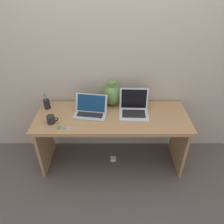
{
  "coord_description": "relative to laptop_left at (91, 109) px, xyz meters",
  "views": [
    {
      "loc": [
        0.0,
        -1.88,
        2.04
      ],
      "look_at": [
        0.0,
        0.0,
        0.75
      ],
      "focal_mm": 33.97,
      "sensor_mm": 36.0,
      "label": 1
    }
  ],
  "objects": [
    {
      "name": "laptop_right",
      "position": [
        0.47,
        0.02,
        0.01
      ],
      "size": [
        0.32,
        0.27,
        0.26
      ],
      "color": "silver",
      "rests_on": "desk"
    },
    {
      "name": "desk",
      "position": [
        0.23,
        -0.05,
        -0.19
      ],
      "size": [
        1.67,
        0.61,
        0.7
      ],
      "color": "#AD7F51",
      "rests_on": "ground"
    },
    {
      "name": "laptop_left",
      "position": [
        0.0,
        0.0,
        0.0
      ],
      "size": [
        0.38,
        0.27,
        0.21
      ],
      "color": "#B2B2B7",
      "rests_on": "desk"
    },
    {
      "name": "scissors",
      "position": [
        -0.27,
        -0.26,
        -0.05
      ],
      "size": [
        0.15,
        0.06,
        0.01
      ],
      "color": "#B7B7BC",
      "rests_on": "desk"
    },
    {
      "name": "power_brick",
      "position": [
        0.25,
        -0.03,
        -0.74
      ],
      "size": [
        0.07,
        0.07,
        0.03
      ],
      "primitive_type": "cube",
      "color": "white",
      "rests_on": "ground"
    },
    {
      "name": "green_vase",
      "position": [
        0.23,
        0.2,
        0.07
      ],
      "size": [
        0.22,
        0.22,
        0.29
      ],
      "color": "#5B843D",
      "rests_on": "desk"
    },
    {
      "name": "ground_plane",
      "position": [
        0.23,
        -0.05,
        -0.76
      ],
      "size": [
        6.0,
        6.0,
        0.0
      ],
      "primitive_type": "plane",
      "color": "#564C47"
    },
    {
      "name": "pen_cup",
      "position": [
        -0.51,
        0.11,
        0.0
      ],
      "size": [
        0.07,
        0.07,
        0.19
      ],
      "color": "black",
      "rests_on": "desk"
    },
    {
      "name": "coffee_mug",
      "position": [
        -0.39,
        -0.17,
        -0.01
      ],
      "size": [
        0.12,
        0.08,
        0.08
      ],
      "color": "black",
      "rests_on": "desk"
    },
    {
      "name": "back_wall",
      "position": [
        0.23,
        0.3,
        0.44
      ],
      "size": [
        4.4,
        0.04,
        2.4
      ],
      "primitive_type": "cube",
      "color": "#BCAD99",
      "rests_on": "ground"
    }
  ]
}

